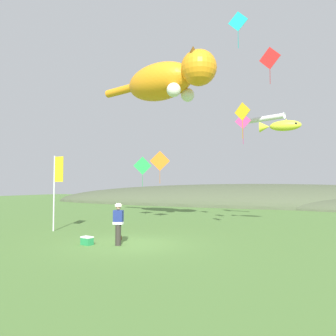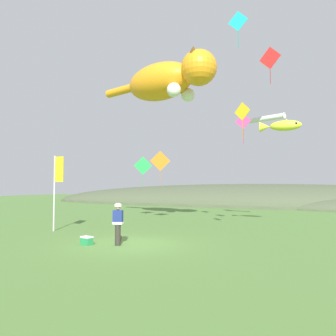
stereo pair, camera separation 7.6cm
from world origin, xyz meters
name	(u,v)px [view 1 (the left image)]	position (x,y,z in m)	size (l,w,h in m)	color
ground_plane	(130,244)	(0.00, 0.00, 0.00)	(120.00, 120.00, 0.00)	#517A38
distant_hill_ridge	(269,206)	(2.18, 29.16, 0.00)	(61.23, 14.93, 5.40)	#4C563D
festival_attendant	(118,223)	(-0.32, -0.42, 0.95)	(0.47, 0.36, 1.77)	#332D28
kite_spool	(119,238)	(-0.87, 0.50, 0.13)	(0.16, 0.27, 0.27)	olive
picnic_cooler	(87,241)	(-1.60, -0.85, 0.18)	(0.54, 0.41, 0.36)	#268C4C
festival_banner_pole	(56,182)	(-5.81, 1.78, 2.74)	(0.66, 0.08, 4.18)	silver
kite_giant_cat	(167,80)	(-1.48, 7.17, 9.49)	(9.37, 3.94, 2.91)	orange
kite_fish_windsock	(281,126)	(5.53, 7.90, 6.04)	(2.38, 0.75, 0.73)	yellow
kite_tube_streamer	(266,118)	(4.28, 11.27, 7.22)	(2.67, 1.32, 0.44)	white
kite_diamond_orange	(160,161)	(-2.63, 8.44, 4.23)	(1.25, 0.68, 2.31)	orange
kite_diamond_gold	(242,112)	(4.06, 4.08, 6.21)	(0.87, 0.38, 1.84)	yellow
kite_diamond_red	(270,58)	(4.97, 7.96, 10.21)	(1.33, 0.47, 2.30)	red
kite_diamond_teal	(238,22)	(3.84, 4.34, 11.02)	(1.06, 0.12, 1.97)	#19BFBF
kite_diamond_green	(142,166)	(-4.80, 9.87, 4.02)	(1.19, 0.75, 2.30)	green
kite_diamond_pink	(243,121)	(3.49, 7.08, 6.32)	(0.96, 0.05, 1.86)	#E53F8C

